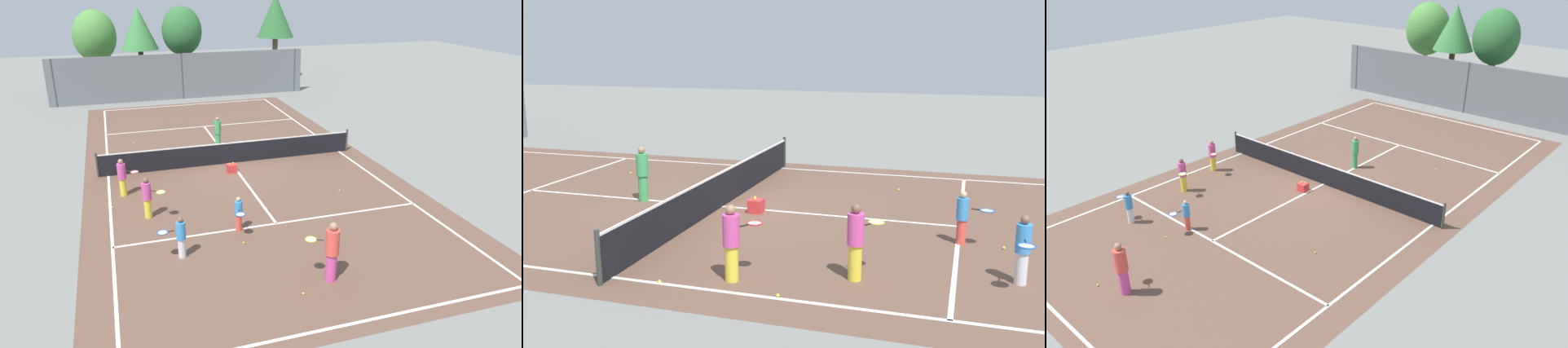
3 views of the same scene
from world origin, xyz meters
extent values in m
plane|color=slate|center=(0.00, 0.00, 0.00)|extent=(80.00, 80.00, 0.00)
cube|color=brown|center=(0.00, 0.00, 0.00)|extent=(13.00, 25.00, 0.00)
cube|color=white|center=(-5.50, 0.00, 0.01)|extent=(0.10, 24.00, 0.01)
cube|color=white|center=(5.50, 0.00, 0.01)|extent=(0.10, 24.00, 0.01)
cube|color=white|center=(0.00, -6.40, 0.01)|extent=(11.00, 0.10, 0.01)
cube|color=white|center=(0.00, 6.40, 0.01)|extent=(11.00, 0.10, 0.01)
cube|color=white|center=(0.00, 0.00, 0.01)|extent=(0.10, 12.80, 0.01)
cylinder|color=#333833|center=(-5.90, 0.00, 0.55)|extent=(0.10, 0.10, 1.10)
cylinder|color=#333833|center=(5.90, 0.00, 0.55)|extent=(0.10, 0.10, 1.10)
cube|color=black|center=(0.00, 0.00, 0.47)|extent=(11.80, 0.03, 0.95)
cube|color=white|center=(0.00, 0.00, 0.97)|extent=(11.80, 0.04, 0.05)
cylinder|color=#3FA559|center=(-0.07, 2.42, 0.37)|extent=(0.27, 0.27, 0.74)
cylinder|color=#3FA559|center=(-0.07, 2.42, 1.07)|extent=(0.34, 0.34, 0.65)
sphere|color=#A37556|center=(-0.07, 2.42, 1.49)|extent=(0.20, 0.20, 0.20)
cylinder|color=silver|center=(-3.46, -7.61, 0.32)|extent=(0.23, 0.23, 0.63)
cylinder|color=#388CD8|center=(-3.46, -7.61, 0.91)|extent=(0.29, 0.29, 0.55)
sphere|color=brown|center=(-3.46, -7.61, 1.27)|extent=(0.17, 0.17, 0.17)
cylinder|color=black|center=(-3.76, -7.61, 0.94)|extent=(0.20, 0.03, 0.03)
torus|color=blue|center=(-4.01, -7.62, 0.94)|extent=(0.34, 0.34, 0.03)
cylinder|color=silver|center=(-4.01, -7.62, 0.94)|extent=(0.28, 0.28, 0.00)
cylinder|color=yellow|center=(-4.95, -2.30, 0.35)|extent=(0.26, 0.26, 0.71)
cylinder|color=#D14799|center=(-4.95, -2.30, 1.02)|extent=(0.32, 0.32, 0.62)
sphere|color=#A37556|center=(-4.95, -2.30, 1.42)|extent=(0.19, 0.19, 0.19)
cylinder|color=black|center=(-4.68, -2.47, 1.05)|extent=(0.18, 0.13, 0.03)
torus|color=red|center=(-4.47, -2.61, 1.05)|extent=(0.46, 0.46, 0.03)
cylinder|color=silver|center=(-4.47, -2.61, 1.05)|extent=(0.38, 0.38, 0.00)
cylinder|color=#E54C3F|center=(-1.37, -6.46, 0.29)|extent=(0.21, 0.21, 0.58)
cylinder|color=#388CD8|center=(-1.37, -6.46, 0.83)|extent=(0.26, 0.26, 0.51)
sphere|color=tan|center=(-1.37, -6.46, 1.16)|extent=(0.16, 0.16, 0.16)
cylinder|color=black|center=(-1.41, -6.74, 0.86)|extent=(0.06, 0.20, 0.03)
torus|color=blue|center=(-1.45, -6.99, 0.86)|extent=(0.38, 0.38, 0.03)
cylinder|color=silver|center=(-1.45, -6.99, 0.86)|extent=(0.31, 0.31, 0.00)
cylinder|color=yellow|center=(-4.20, -4.56, 0.36)|extent=(0.26, 0.26, 0.71)
cylinder|color=#D14799|center=(-4.20, -4.56, 1.02)|extent=(0.33, 0.33, 0.62)
sphere|color=brown|center=(-4.20, -4.56, 1.43)|extent=(0.19, 0.19, 0.19)
cylinder|color=black|center=(-3.94, -4.73, 1.06)|extent=(0.18, 0.14, 0.03)
torus|color=yellow|center=(-3.73, -4.87, 1.06)|extent=(0.46, 0.46, 0.03)
cylinder|color=silver|center=(-3.73, -4.87, 1.06)|extent=(0.38, 0.38, 0.00)
cube|color=red|center=(-0.26, -1.11, 0.18)|extent=(0.40, 0.37, 0.36)
sphere|color=#CCE533|center=(-0.34, -1.11, 0.39)|extent=(0.07, 0.07, 0.07)
sphere|color=#CCE533|center=(-0.18, -1.05, 0.39)|extent=(0.07, 0.07, 0.07)
sphere|color=#CCE533|center=(-0.81, 1.68, 0.03)|extent=(0.07, 0.07, 0.07)
sphere|color=#CCE533|center=(3.05, 4.73, 0.03)|extent=(0.07, 0.07, 0.07)
sphere|color=#CCE533|center=(-5.48, -1.03, 0.03)|extent=(0.07, 0.07, 0.07)
sphere|color=#CCE533|center=(-5.42, -3.39, 0.03)|extent=(0.07, 0.07, 0.07)
sphere|color=#CCE533|center=(-1.46, -7.39, 0.03)|extent=(0.07, 0.07, 0.07)
sphere|color=#CCE533|center=(-4.92, 0.50, 0.03)|extent=(0.07, 0.07, 0.07)
sphere|color=#CCE533|center=(3.36, -4.50, 0.03)|extent=(0.07, 0.07, 0.07)
camera|label=1|loc=(-5.04, -20.64, 7.86)|focal=33.46mm
camera|label=2|loc=(-15.22, -6.55, 4.52)|focal=42.04mm
camera|label=3|loc=(13.16, -16.07, 10.07)|focal=35.14mm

